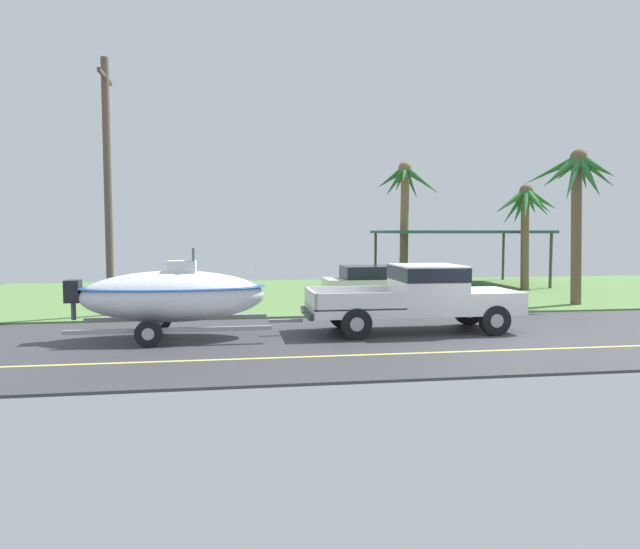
{
  "coord_description": "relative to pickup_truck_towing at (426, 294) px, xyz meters",
  "views": [
    {
      "loc": [
        -6.66,
        -14.31,
        2.74
      ],
      "look_at": [
        -4.23,
        1.32,
        1.58
      ],
      "focal_mm": 32.74,
      "sensor_mm": 36.0,
      "label": 1
    }
  ],
  "objects": [
    {
      "name": "carport_awning",
      "position": [
        6.16,
        12.88,
        1.66
      ],
      "size": [
        7.85,
        5.39,
        2.8
      ],
      "color": "#4C4238",
      "rests_on": "ground"
    },
    {
      "name": "ground",
      "position": [
        1.34,
        7.39,
        -1.04
      ],
      "size": [
        36.0,
        22.0,
        0.11
      ],
      "color": "#38383D"
    },
    {
      "name": "parked_sedan_near",
      "position": [
        0.51,
        7.38,
        -0.35
      ],
      "size": [
        4.31,
        1.94,
        1.38
      ],
      "color": "beige",
      "rests_on": "ground"
    },
    {
      "name": "pickup_truck_towing",
      "position": [
        0.0,
        0.0,
        0.0
      ],
      "size": [
        5.96,
        2.05,
        1.83
      ],
      "color": "silver",
      "rests_on": "ground"
    },
    {
      "name": "boat_on_trailer",
      "position": [
        -6.78,
        -0.0,
        0.08
      ],
      "size": [
        5.97,
        2.4,
        2.33
      ],
      "color": "gray",
      "rests_on": "ground"
    },
    {
      "name": "palm_tree_near_right",
      "position": [
        8.14,
        9.79,
        2.69
      ],
      "size": [
        3.36,
        3.56,
        4.91
      ],
      "color": "brown",
      "rests_on": "ground"
    },
    {
      "name": "palm_tree_near_left",
      "position": [
        3.19,
        12.15,
        3.43
      ],
      "size": [
        3.36,
        2.92,
        6.12
      ],
      "color": "brown",
      "rests_on": "ground"
    },
    {
      "name": "utility_pole",
      "position": [
        -9.12,
        4.19,
        3.22
      ],
      "size": [
        0.24,
        1.8,
        8.19
      ],
      "color": "brown",
      "rests_on": "ground"
    },
    {
      "name": "palm_tree_mid",
      "position": [
        7.29,
        4.53,
        3.32
      ],
      "size": [
        3.12,
        2.81,
        5.77
      ],
      "color": "brown",
      "rests_on": "ground"
    }
  ]
}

